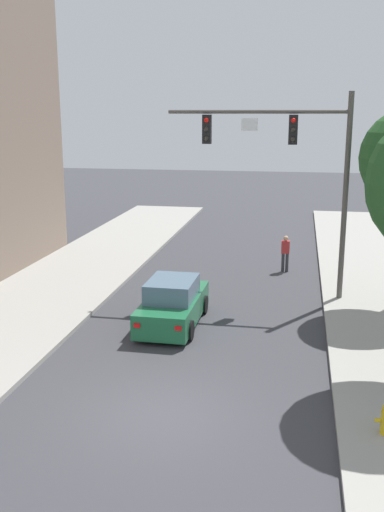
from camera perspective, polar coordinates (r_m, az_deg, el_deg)
The scene contains 4 objects.
ground_plane at distance 14.27m, azimuth -2.98°, elevation -15.18°, with size 120.00×120.00×0.00m, color #38383D.
traffic_signal_mast at distance 21.75m, azimuth 9.96°, elevation 9.44°, with size 6.61×0.38×7.50m.
car_lead_green at distance 19.54m, azimuth -1.87°, elevation -4.69°, with size 1.87×4.26×1.60m.
pedestrian_crossing_road at distance 26.29m, azimuth 9.08°, elevation 0.40°, with size 0.36×0.22×1.64m.
Camera 1 is at (2.97, -12.14, 6.89)m, focal length 41.07 mm.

